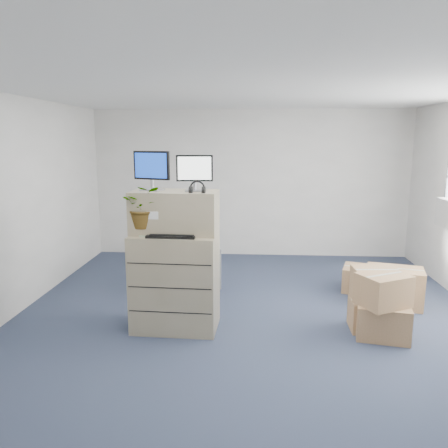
{
  "coord_description": "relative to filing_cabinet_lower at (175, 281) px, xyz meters",
  "views": [
    {
      "loc": [
        0.04,
        -4.88,
        2.24
      ],
      "look_at": [
        -0.31,
        0.4,
        1.21
      ],
      "focal_mm": 35.0,
      "sensor_mm": 36.0,
      "label": 1
    }
  ],
  "objects": [
    {
      "name": "headphones",
      "position": [
        0.29,
        -0.1,
        1.12
      ],
      "size": [
        0.18,
        0.03,
        0.18
      ],
      "primitive_type": "torus",
      "rotation": [
        1.57,
        0.0,
        -0.04
      ],
      "color": "black",
      "rests_on": "filing_cabinet_upper"
    },
    {
      "name": "phone_dock",
      "position": [
        -0.01,
        0.06,
        0.63
      ],
      "size": [
        0.07,
        0.06,
        0.14
      ],
      "rotation": [
        0.0,
        0.0,
        -0.04
      ],
      "color": "silver",
      "rests_on": "filing_cabinet_lower"
    },
    {
      "name": "ground",
      "position": [
        0.86,
        -0.03,
        -0.58
      ],
      "size": [
        7.0,
        7.0,
        0.0
      ],
      "primitive_type": "plane",
      "color": "#2A314B",
      "rests_on": "ground"
    },
    {
      "name": "monitor_left",
      "position": [
        -0.26,
        0.08,
        1.33
      ],
      "size": [
        0.45,
        0.24,
        0.45
      ],
      "rotation": [
        0.0,
        0.0,
        -0.33
      ],
      "color": "#99999E",
      "rests_on": "filing_cabinet_upper"
    },
    {
      "name": "potted_plant",
      "position": [
        -0.33,
        -0.09,
        0.84
      ],
      "size": [
        0.51,
        0.55,
        0.47
      ],
      "rotation": [
        0.0,
        0.0,
        -0.04
      ],
      "color": "#AECAA3",
      "rests_on": "filing_cabinet_lower"
    },
    {
      "name": "wall_back",
      "position": [
        0.86,
        3.48,
        0.82
      ],
      "size": [
        6.0,
        0.02,
        2.8
      ],
      "primitive_type": "cube",
      "color": "silver",
      "rests_on": "ground"
    },
    {
      "name": "mouse",
      "position": [
        0.33,
        -0.1,
        0.6
      ],
      "size": [
        0.13,
        0.1,
        0.04
      ],
      "primitive_type": "ellipsoid",
      "rotation": [
        0.0,
        0.0,
        -0.39
      ],
      "color": "silver",
      "rests_on": "filing_cabinet_lower"
    },
    {
      "name": "filing_cabinet_lower",
      "position": [
        0.0,
        0.0,
        0.0
      ],
      "size": [
        1.02,
        0.65,
        1.16
      ],
      "primitive_type": "cube",
      "rotation": [
        0.0,
        0.0,
        -0.04
      ],
      "color": "tan",
      "rests_on": "ground"
    },
    {
      "name": "monitor_right",
      "position": [
        0.24,
        0.04,
        1.31
      ],
      "size": [
        0.42,
        0.18,
        0.41
      ],
      "rotation": [
        0.0,
        0.0,
        0.08
      ],
      "color": "#99999E",
      "rests_on": "filing_cabinet_upper"
    },
    {
      "name": "water_bottle",
      "position": [
        0.1,
        0.02,
        0.73
      ],
      "size": [
        0.08,
        0.08,
        0.29
      ],
      "primitive_type": "cylinder",
      "color": "gray",
      "rests_on": "filing_cabinet_lower"
    },
    {
      "name": "external_drive",
      "position": [
        0.35,
        0.12,
        0.61
      ],
      "size": [
        0.23,
        0.19,
        0.06
      ],
      "primitive_type": "cube",
      "rotation": [
        0.0,
        0.0,
        -0.2
      ],
      "color": "black",
      "rests_on": "filing_cabinet_lower"
    },
    {
      "name": "filing_cabinet_upper",
      "position": [
        0.0,
        0.06,
        0.83
      ],
      "size": [
        1.01,
        0.54,
        0.5
      ],
      "primitive_type": "cube",
      "rotation": [
        0.0,
        0.0,
        -0.04
      ],
      "color": "tan",
      "rests_on": "filing_cabinet_lower"
    },
    {
      "name": "keyboard",
      "position": [
        -0.0,
        -0.16,
        0.59
      ],
      "size": [
        0.56,
        0.25,
        0.03
      ],
      "primitive_type": "cube",
      "rotation": [
        0.0,
        0.0,
        -0.04
      ],
      "color": "black",
      "rests_on": "filing_cabinet_lower"
    },
    {
      "name": "tissue_box",
      "position": [
        0.35,
        0.08,
        0.69
      ],
      "size": [
        0.27,
        0.16,
        0.1
      ],
      "primitive_type": "cube",
      "rotation": [
        0.0,
        0.0,
        0.14
      ],
      "color": "#3F99D7",
      "rests_on": "external_drive"
    },
    {
      "name": "cardboard_boxes",
      "position": [
        2.54,
        0.48,
        -0.27
      ],
      "size": [
        1.21,
        2.23,
        0.76
      ],
      "color": "#967548",
      "rests_on": "ground"
    },
    {
      "name": "office_chair",
      "position": [
        -0.02,
        1.36,
        -0.19
      ],
      "size": [
        0.96,
        0.93,
        0.79
      ],
      "primitive_type": "imported",
      "rotation": [
        0.0,
        0.0,
        3.48
      ],
      "color": "#57575B",
      "rests_on": "ground"
    }
  ]
}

